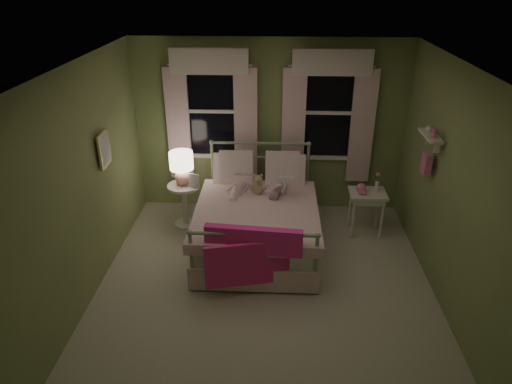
{
  "coord_description": "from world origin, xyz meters",
  "views": [
    {
      "loc": [
        0.09,
        -4.4,
        3.48
      ],
      "look_at": [
        -0.13,
        0.55,
        1.0
      ],
      "focal_mm": 32.0,
      "sensor_mm": 36.0,
      "label": 1
    }
  ],
  "objects_px": {
    "child_right": "(279,172)",
    "nightstand_right": "(367,199)",
    "child_left": "(238,167)",
    "nightstand_left": "(184,199)",
    "bed": "(257,221)",
    "teddy_bear": "(258,186)",
    "table_lamp": "(182,165)"
  },
  "relations": [
    {
      "from": "child_right",
      "to": "bed",
      "type": "bearing_deg",
      "value": 70.9
    },
    {
      "from": "table_lamp",
      "to": "child_right",
      "type": "bearing_deg",
      "value": -4.49
    },
    {
      "from": "table_lamp",
      "to": "nightstand_right",
      "type": "distance_m",
      "value": 2.64
    },
    {
      "from": "bed",
      "to": "nightstand_right",
      "type": "relative_size",
      "value": 3.18
    },
    {
      "from": "bed",
      "to": "teddy_bear",
      "type": "height_order",
      "value": "bed"
    },
    {
      "from": "child_left",
      "to": "bed",
      "type": "bearing_deg",
      "value": 132.97
    },
    {
      "from": "teddy_bear",
      "to": "nightstand_left",
      "type": "relative_size",
      "value": 0.46
    },
    {
      "from": "nightstand_left",
      "to": "nightstand_right",
      "type": "height_order",
      "value": "same"
    },
    {
      "from": "bed",
      "to": "child_left",
      "type": "height_order",
      "value": "child_left"
    },
    {
      "from": "teddy_bear",
      "to": "nightstand_right",
      "type": "xyz_separation_m",
      "value": [
        1.52,
        0.15,
        -0.24
      ]
    },
    {
      "from": "bed",
      "to": "table_lamp",
      "type": "relative_size",
      "value": 4.11
    },
    {
      "from": "nightstand_right",
      "to": "bed",
      "type": "bearing_deg",
      "value": -164.81
    },
    {
      "from": "nightstand_right",
      "to": "table_lamp",
      "type": "bearing_deg",
      "value": 177.46
    },
    {
      "from": "child_right",
      "to": "nightstand_right",
      "type": "bearing_deg",
      "value": -165.89
    },
    {
      "from": "child_right",
      "to": "teddy_bear",
      "type": "bearing_deg",
      "value": 43.99
    },
    {
      "from": "teddy_bear",
      "to": "nightstand_right",
      "type": "relative_size",
      "value": 0.47
    },
    {
      "from": "child_right",
      "to": "child_left",
      "type": "bearing_deg",
      "value": 14.5
    },
    {
      "from": "teddy_bear",
      "to": "table_lamp",
      "type": "height_order",
      "value": "table_lamp"
    },
    {
      "from": "child_right",
      "to": "nightstand_right",
      "type": "height_order",
      "value": "child_right"
    },
    {
      "from": "bed",
      "to": "teddy_bear",
      "type": "distance_m",
      "value": 0.49
    },
    {
      "from": "child_left",
      "to": "nightstand_right",
      "type": "height_order",
      "value": "child_left"
    },
    {
      "from": "child_right",
      "to": "nightstand_right",
      "type": "distance_m",
      "value": 1.3
    },
    {
      "from": "child_left",
      "to": "nightstand_left",
      "type": "height_order",
      "value": "child_left"
    },
    {
      "from": "child_left",
      "to": "child_right",
      "type": "bearing_deg",
      "value": -170.63
    },
    {
      "from": "nightstand_left",
      "to": "bed",
      "type": "bearing_deg",
      "value": -26.0
    },
    {
      "from": "nightstand_left",
      "to": "table_lamp",
      "type": "height_order",
      "value": "table_lamp"
    },
    {
      "from": "child_left",
      "to": "table_lamp",
      "type": "bearing_deg",
      "value": 1.78
    },
    {
      "from": "bed",
      "to": "teddy_bear",
      "type": "relative_size",
      "value": 6.76
    },
    {
      "from": "child_right",
      "to": "nightstand_left",
      "type": "relative_size",
      "value": 1.12
    },
    {
      "from": "child_right",
      "to": "table_lamp",
      "type": "relative_size",
      "value": 1.47
    },
    {
      "from": "child_left",
      "to": "teddy_bear",
      "type": "height_order",
      "value": "child_left"
    },
    {
      "from": "bed",
      "to": "nightstand_left",
      "type": "bearing_deg",
      "value": 154.0
    }
  ]
}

